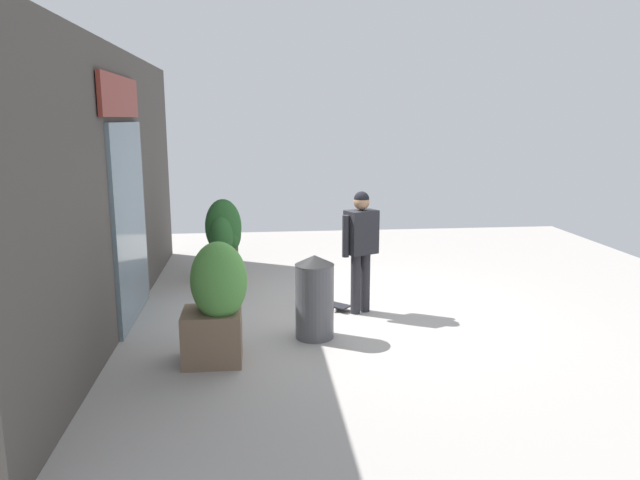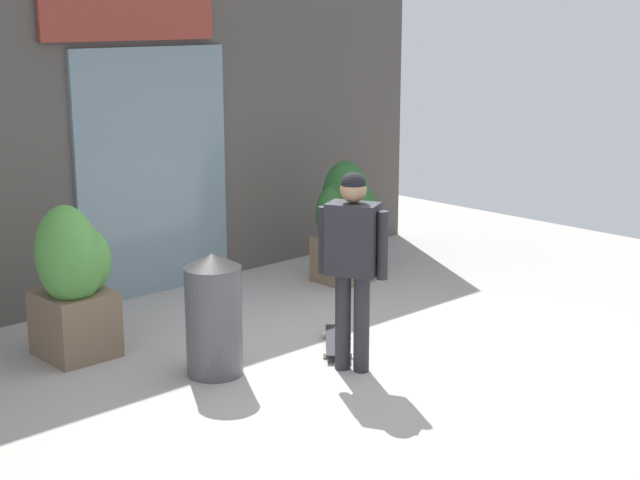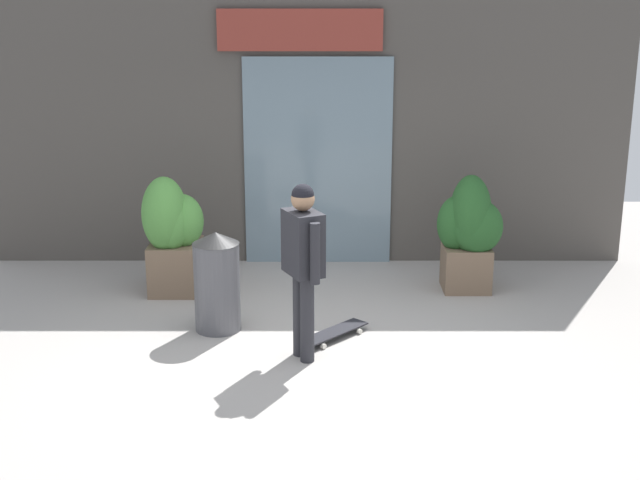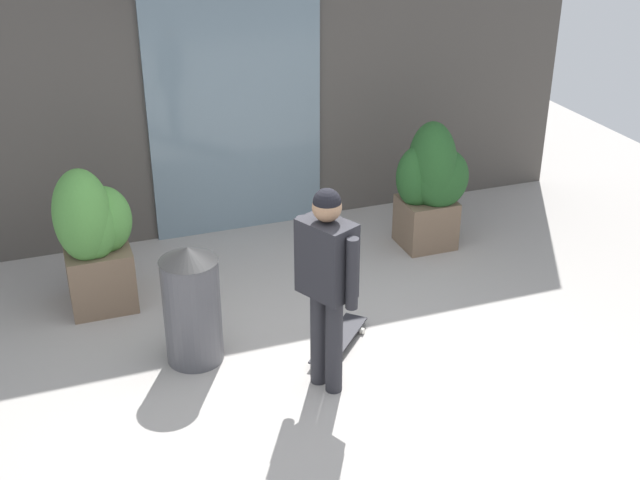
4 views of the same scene
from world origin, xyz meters
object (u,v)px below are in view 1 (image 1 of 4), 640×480
object	(u,v)px
skateboard	(324,302)
planter_box_left	(224,238)
planter_box_right	(217,299)
trash_bin	(315,297)
skateboarder	(361,240)

from	to	relation	value
skateboard	planter_box_left	world-z (taller)	planter_box_left
skateboard	planter_box_right	bearing A→B (deg)	96.10
planter_box_right	trash_bin	bearing A→B (deg)	-60.92
skateboarder	planter_box_right	bearing A→B (deg)	103.67
planter_box_left	planter_box_right	world-z (taller)	planter_box_right
trash_bin	planter_box_right	bearing A→B (deg)	119.08
skateboarder	trash_bin	distance (m)	1.22
skateboard	trash_bin	distance (m)	1.26
skateboarder	trash_bin	xyz separation A→B (m)	(-0.87, 0.71, -0.49)
skateboard	planter_box_left	bearing A→B (deg)	-3.50
planter_box_left	skateboard	bearing A→B (deg)	-136.89
skateboarder	planter_box_left	world-z (taller)	skateboarder
skateboarder	skateboard	bearing A→B (deg)	32.71
trash_bin	skateboard	bearing A→B (deg)	-11.88
skateboard	planter_box_right	distance (m)	2.31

